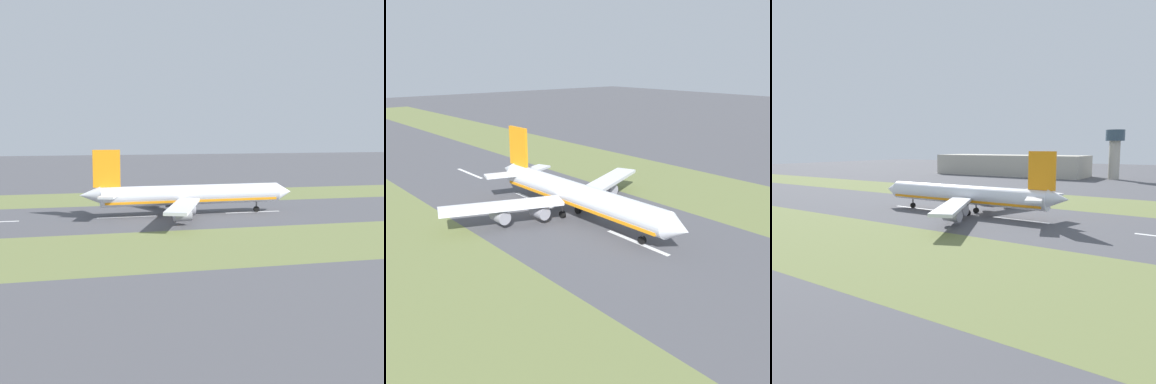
# 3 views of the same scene
# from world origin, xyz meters

# --- Properties ---
(ground_plane) EXTENTS (800.00, 800.00, 0.00)m
(ground_plane) POSITION_xyz_m (0.00, 0.00, 0.00)
(ground_plane) COLOR #4C4C51
(grass_median_west) EXTENTS (40.00, 600.00, 0.01)m
(grass_median_west) POSITION_xyz_m (-45.00, 0.00, 0.00)
(grass_median_west) COLOR olive
(grass_median_west) RESTS_ON ground
(grass_median_east) EXTENTS (40.00, 600.00, 0.01)m
(grass_median_east) POSITION_xyz_m (45.00, 0.00, 0.00)
(grass_median_east) COLOR olive
(grass_median_east) RESTS_ON ground
(centreline_dash_mid) EXTENTS (1.20, 18.00, 0.01)m
(centreline_dash_mid) POSITION_xyz_m (0.00, -15.16, 0.01)
(centreline_dash_mid) COLOR silver
(centreline_dash_mid) RESTS_ON ground
(centreline_dash_far) EXTENTS (1.20, 18.00, 0.01)m
(centreline_dash_far) POSITION_xyz_m (0.00, 24.84, 0.01)
(centreline_dash_far) COLOR silver
(centreline_dash_far) RESTS_ON ground
(airplane_main_jet) EXTENTS (64.12, 67.10, 20.20)m
(airplane_main_jet) POSITION_xyz_m (0.29, 2.94, 6.02)
(airplane_main_jet) COLOR silver
(airplane_main_jet) RESTS_ON ground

